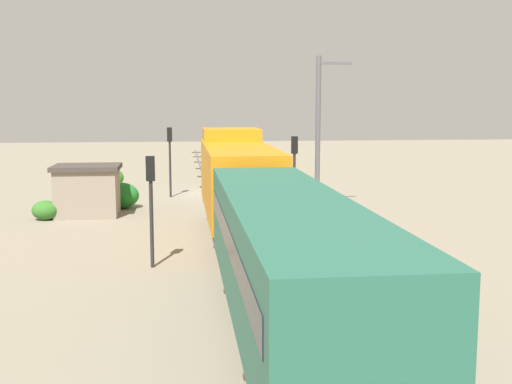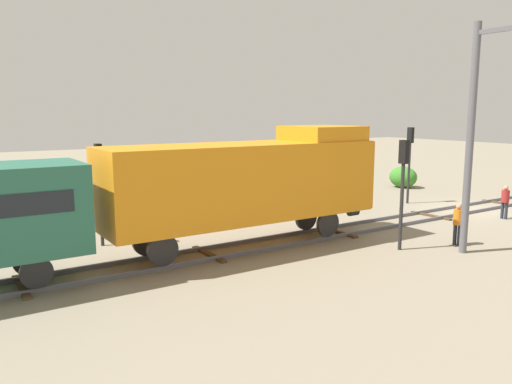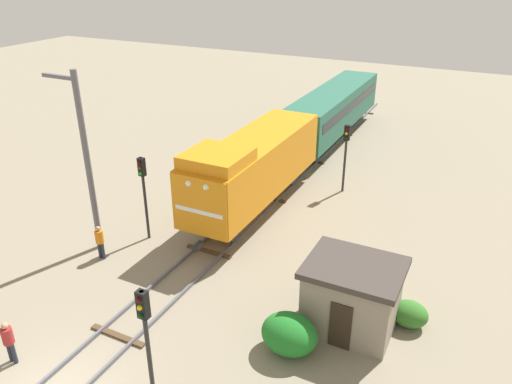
% 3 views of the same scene
% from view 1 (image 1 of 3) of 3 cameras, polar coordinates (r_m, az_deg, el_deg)
% --- Properties ---
extents(ground_plane, '(116.66, 116.66, 0.00)m').
position_cam_1_polar(ground_plane, '(43.01, -3.30, -0.13)').
color(ground_plane, gray).
extents(railway_track, '(2.40, 77.78, 0.16)m').
position_cam_1_polar(railway_track, '(43.00, -3.30, -0.03)').
color(railway_track, '#595960').
rests_on(railway_track, ground).
extents(locomotive, '(2.90, 11.60, 4.60)m').
position_cam_1_polar(locomotive, '(28.40, -1.62, 1.36)').
color(locomotive, orange).
rests_on(locomotive, railway_track).
extents(passenger_car_leading, '(2.84, 14.00, 3.66)m').
position_cam_1_polar(passenger_car_leading, '(15.38, 2.79, -5.24)').
color(passenger_car_leading, '#26604C').
rests_on(passenger_car_leading, railway_track).
extents(traffic_signal_near, '(0.32, 0.34, 4.47)m').
position_cam_1_polar(traffic_signal_near, '(41.38, -7.67, 3.80)').
color(traffic_signal_near, '#262628').
rests_on(traffic_signal_near, ground).
extents(traffic_signal_mid, '(0.32, 0.34, 4.29)m').
position_cam_1_polar(traffic_signal_mid, '(33.62, 3.43, 2.73)').
color(traffic_signal_mid, '#262628').
rests_on(traffic_signal_mid, ground).
extents(traffic_signal_far, '(0.32, 0.34, 4.12)m').
position_cam_1_polar(traffic_signal_far, '(23.62, -9.33, 0.14)').
color(traffic_signal_far, '#262628').
rests_on(traffic_signal_far, ground).
extents(worker_near_track, '(0.38, 0.38, 1.70)m').
position_cam_1_polar(worker_near_track, '(42.45, -0.02, 1.13)').
color(worker_near_track, '#262B38').
rests_on(worker_near_track, ground).
extents(worker_by_signal, '(0.38, 0.38, 1.70)m').
position_cam_1_polar(worker_by_signal, '(36.41, 3.96, -0.02)').
color(worker_by_signal, '#262B38').
rests_on(worker_by_signal, ground).
extents(catenary_mast, '(1.94, 0.28, 8.56)m').
position_cam_1_polar(catenary_mast, '(35.52, 5.61, 5.48)').
color(catenary_mast, '#595960').
rests_on(catenary_mast, ground).
extents(relay_hut, '(3.50, 2.90, 2.74)m').
position_cam_1_polar(relay_hut, '(35.47, -14.75, 0.17)').
color(relay_hut, gray).
rests_on(relay_hut, ground).
extents(bush_near, '(1.40, 1.14, 1.02)m').
position_cam_1_polar(bush_near, '(34.93, -18.20, -1.55)').
color(bush_near, '#326E26').
rests_on(bush_near, ground).
extents(bush_mid, '(2.04, 1.67, 1.49)m').
position_cam_1_polar(bush_mid, '(37.61, -11.91, -0.31)').
color(bush_mid, '#1F7426').
rests_on(bush_mid, ground).
extents(bush_far, '(2.07, 1.70, 1.51)m').
position_cam_1_polar(bush_far, '(46.58, -12.95, 1.24)').
color(bush_far, '#367A26').
rests_on(bush_far, ground).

